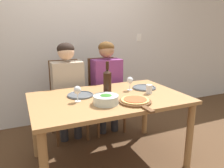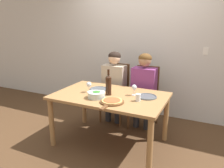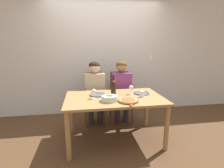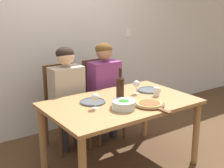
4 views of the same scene
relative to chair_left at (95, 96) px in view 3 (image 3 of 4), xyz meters
The scene contains 15 objects.
ground_plane 1.00m from the chair_left, 71.99° to the right, with size 40.00×40.00×0.00m, color #4C331E.
back_wall 1.01m from the chair_left, 63.55° to the left, with size 10.00×0.06×2.70m.
dining_table 0.85m from the chair_left, 71.99° to the right, with size 1.53×0.96×0.74m.
chair_left is the anchor object (origin of this frame).
chair_right 0.53m from the chair_left, ahead, with size 0.42×0.42×1.00m.
person_woman 0.25m from the chair_left, 90.00° to the right, with size 0.47×0.51×1.24m.
person_man 0.58m from the chair_left, 12.59° to the right, with size 0.47×0.51×1.24m.
wine_bottle 0.92m from the chair_left, 73.34° to the right, with size 0.08×0.08×0.36m.
broccoli_bowl 1.03m from the chair_left, 81.19° to the right, with size 0.23×0.23×0.09m.
dinner_plate_left 0.70m from the chair_left, 89.55° to the right, with size 0.27×0.27×0.02m.
dinner_plate_right 1.04m from the chair_left, 42.25° to the right, with size 0.27×0.27×0.02m.
pizza_on_board 1.17m from the chair_left, 68.78° to the right, with size 0.30×0.44×0.04m.
wine_glass_left 0.88m from the chair_left, 94.42° to the right, with size 0.07×0.07×0.15m.
wine_glass_right 0.94m from the chair_left, 50.11° to the right, with size 0.07×0.07×0.15m.
water_tumbler 1.14m from the chair_left, 51.62° to the right, with size 0.07×0.07×0.10m.
Camera 3 is at (-0.47, -2.61, 1.54)m, focal length 28.00 mm.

